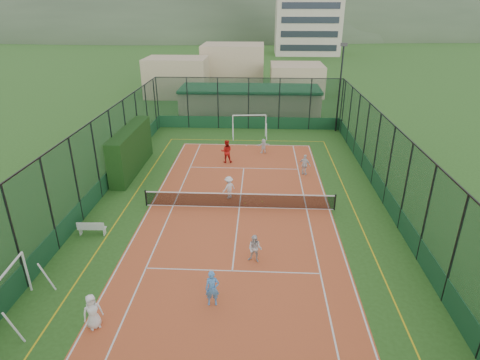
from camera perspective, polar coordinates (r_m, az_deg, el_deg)
The scene contains 19 objects.
ground at distance 24.73m, azimuth -0.09°, elevation -3.93°, with size 300.00×300.00×0.00m, color #2C561D.
court_slab at distance 24.73m, azimuth -0.09°, elevation -3.92°, with size 11.17×23.97×0.01m, color #CC5D2D.
tennis_net at distance 24.48m, azimuth -0.09°, elevation -2.84°, with size 11.67×0.12×1.06m, color black, non-canonical shape.
perimeter_fence at distance 23.66m, azimuth -0.09°, elevation 1.43°, with size 18.12×34.12×5.00m, color #113423, non-canonical shape.
floodlight_ne at distance 39.85m, azimuth 13.98°, elevation 12.48°, with size 0.60×0.26×8.25m, color black, non-canonical shape.
clubhouse at distance 44.97m, azimuth 1.41°, elevation 11.08°, with size 15.20×7.20×3.15m, color tan, non-canonical shape.
distant_hills at distance 172.23m, azimuth 2.70°, elevation 20.02°, with size 200.00×60.00×24.00m, color #384C33, non-canonical shape.
hedge_left at distance 30.69m, azimuth -15.23°, elevation 4.14°, with size 1.10×7.35×3.21m, color black.
white_bench at distance 23.23m, azimuth -20.30°, elevation -6.37°, with size 1.49×0.41×0.84m, color white, non-canonical shape.
futsal_goal_near at distance 18.82m, azimuth -29.92°, elevation -13.94°, with size 0.89×3.06×1.97m, color white, non-canonical shape.
futsal_goal_far at distance 37.71m, azimuth 1.32°, elevation 7.69°, with size 3.18×0.92×2.05m, color white, non-canonical shape.
child_near_left at distance 17.05m, azimuth -20.25°, elevation -17.14°, with size 0.73×0.47×1.49m, color white.
child_near_mid at distance 17.07m, azimuth -3.96°, elevation -15.13°, with size 0.58×0.38×1.60m, color #5197E6.
child_near_right at distance 19.54m, azimuth 2.14°, elevation -9.75°, with size 0.70×0.54×1.43m, color silver.
child_far_left at distance 25.59m, azimuth -1.60°, elevation -1.06°, with size 0.96×0.55×1.49m, color white.
child_far_right at distance 29.46m, azimuth 9.20°, elevation 2.15°, with size 0.91×0.38×1.55m, color white.
child_far_back at distance 33.58m, azimuth 3.36°, elevation 4.87°, with size 1.14×0.36×1.23m, color white.
coach at distance 31.41m, azimuth -1.94°, elevation 4.11°, with size 0.89×0.69×1.82m, color red.
tennis_balls at distance 25.67m, azimuth 1.21°, elevation -2.73°, with size 3.96×1.44×0.07m.
Camera 1 is at (1.16, -21.84, 11.54)m, focal length 30.00 mm.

